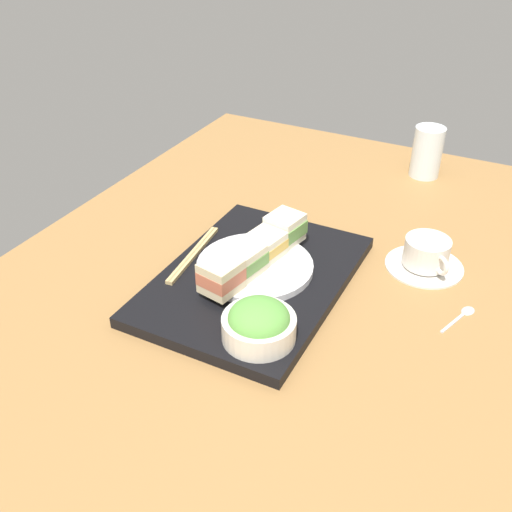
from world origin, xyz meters
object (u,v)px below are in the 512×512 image
drinking_glass (427,152)px  coffee_cup (426,256)px  chopsticks_pair (193,254)px  sandwich_inner_far (244,260)px  sandwich_plate (255,266)px  salad_bowl (259,323)px  sandwich_nearmost (285,228)px  sandwich_inner_near (265,245)px  teaspoon (464,313)px  sandwich_farmost (221,276)px

drinking_glass → coffee_cup: bearing=14.2°
chopsticks_pair → sandwich_inner_far: bearing=81.1°
sandwich_plate → drinking_glass: drinking_glass is taller
salad_bowl → sandwich_nearmost: bearing=-163.5°
sandwich_inner_near → teaspoon: sandwich_inner_near is taller
sandwich_inner_far → coffee_cup: (-20.91, 27.12, -3.30)cm
sandwich_farmost → drinking_glass: (-66.53, 18.14, -0.04)cm
sandwich_farmost → teaspoon: 41.30cm
coffee_cup → sandwich_farmost: bearing=-45.9°
sandwich_inner_near → teaspoon: 36.15cm
sandwich_plate → sandwich_farmost: bearing=-8.6°
sandwich_inner_near → coffee_cup: size_ratio=0.52×
sandwich_farmost → teaspoon: size_ratio=0.77×
sandwich_nearmost → coffee_cup: (-8.26, 25.20, -3.47)cm
sandwich_nearmost → teaspoon: size_ratio=0.79×
sandwich_farmost → chopsticks_pair: bearing=-127.1°
sandwich_nearmost → drinking_glass: bearing=162.2°
sandwich_nearmost → salad_bowl: sandwich_nearmost is taller
sandwich_plate → sandwich_inner_near: 4.31cm
sandwich_plate → drinking_glass: size_ratio=1.74×
sandwich_farmost → sandwich_plate: bearing=171.4°
sandwich_nearmost → drinking_glass: size_ratio=0.62×
sandwich_nearmost → sandwich_inner_near: 6.41cm
sandwich_nearmost → sandwich_plate: bearing=-8.6°
sandwich_nearmost → coffee_cup: sandwich_nearmost is taller
drinking_glass → sandwich_farmost: bearing=-15.3°
sandwich_farmost → coffee_cup: 39.27cm
drinking_glass → sandwich_plate: bearing=-16.3°
sandwich_inner_far → chopsticks_pair: size_ratio=0.38×
salad_bowl → teaspoon: 35.85cm
sandwich_farmost → sandwich_inner_far: bearing=171.4°
sandwich_farmost → drinking_glass: 68.96cm
sandwich_inner_far → salad_bowl: 16.26cm
sandwich_inner_far → sandwich_farmost: size_ratio=1.05×
sandwich_inner_near → sandwich_inner_far: 6.40cm
sandwich_plate → sandwich_inner_far: (3.16, -0.48, 3.18)cm
sandwich_inner_near → sandwich_inner_far: (6.33, -0.96, 0.29)cm
sandwich_inner_near → sandwich_farmost: sandwich_farmost is taller
coffee_cup → drinking_glass: (-39.30, -9.93, 3.46)cm
drinking_glass → salad_bowl: bearing=-5.9°
sandwich_inner_far → salad_bowl: (13.12, 9.55, -0.93)cm
chopsticks_pair → drinking_glass: bearing=153.6°
sandwich_inner_near → coffee_cup: 30.10cm
chopsticks_pair → coffee_cup: coffee_cup is taller
sandwich_plate → coffee_cup: coffee_cup is taller
sandwich_nearmost → sandwich_inner_far: bearing=-8.6°
drinking_glass → teaspoon: drinking_glass is taller
chopsticks_pair → drinking_glass: 65.24cm
salad_bowl → teaspoon: salad_bowl is taller
sandwich_inner_near → sandwich_inner_far: size_ratio=0.98×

